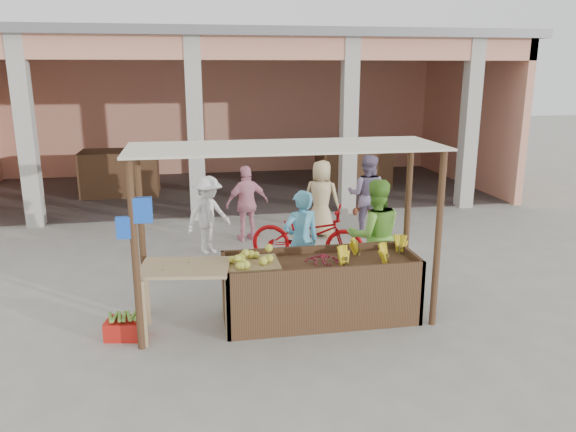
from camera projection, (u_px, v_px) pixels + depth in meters
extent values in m
plane|color=gray|center=(284.00, 321.00, 7.65)|extent=(60.00, 60.00, 0.00)
cube|color=tan|center=(223.00, 111.00, 17.98)|extent=(14.00, 0.20, 4.00)
cube|color=tan|center=(467.00, 115.00, 16.40)|extent=(0.20, 6.00, 4.00)
cube|color=tan|center=(239.00, 48.00, 12.06)|extent=(14.00, 0.30, 0.50)
cube|color=slate|center=(228.00, 38.00, 14.68)|extent=(14.40, 6.40, 0.20)
cube|color=beige|center=(26.00, 134.00, 11.74)|extent=(0.35, 0.35, 4.00)
cube|color=beige|center=(195.00, 131.00, 12.34)|extent=(0.35, 0.35, 4.00)
cube|color=beige|center=(349.00, 128.00, 12.94)|extent=(0.35, 0.35, 4.00)
cube|color=beige|center=(469.00, 125.00, 13.45)|extent=(0.35, 0.35, 4.00)
cube|color=#543621|center=(120.00, 173.00, 15.06)|extent=(2.00, 1.20, 1.20)
cube|color=#543621|center=(353.00, 166.00, 16.18)|extent=(2.00, 1.20, 1.20)
cube|color=#543621|center=(320.00, 291.00, 7.63)|extent=(2.60, 0.95, 0.80)
cylinder|color=#543621|center=(135.00, 258.00, 6.60)|extent=(0.09, 0.09, 2.35)
cylinder|color=#543621|center=(438.00, 241.00, 7.25)|extent=(0.09, 0.09, 2.35)
cylinder|color=#543621|center=(142.00, 233.00, 7.60)|extent=(0.09, 0.09, 2.35)
cylinder|color=#543621|center=(407.00, 220.00, 8.25)|extent=(0.09, 0.09, 2.35)
cube|color=beige|center=(286.00, 147.00, 7.12)|extent=(4.00, 1.35, 0.03)
cube|color=blue|center=(143.00, 210.00, 6.47)|extent=(0.22, 0.08, 0.30)
cube|color=blue|center=(124.00, 228.00, 6.49)|extent=(0.18, 0.07, 0.26)
cube|color=#93784C|center=(251.00, 265.00, 7.39)|extent=(0.72, 0.62, 0.06)
ellipsoid|color=yellow|center=(251.00, 258.00, 7.36)|extent=(0.61, 0.54, 0.13)
ellipsoid|color=maroon|center=(323.00, 258.00, 7.50)|extent=(0.48, 0.40, 0.15)
cube|color=tan|center=(185.00, 268.00, 7.11)|extent=(1.21, 0.90, 0.04)
cube|color=tan|center=(144.00, 314.00, 6.83)|extent=(0.06, 0.06, 0.87)
cube|color=tan|center=(228.00, 308.00, 7.00)|extent=(0.06, 0.06, 0.87)
cube|color=tan|center=(147.00, 294.00, 7.44)|extent=(0.06, 0.06, 0.87)
cube|color=tan|center=(224.00, 289.00, 7.62)|extent=(0.06, 0.06, 0.87)
cube|color=red|center=(125.00, 329.00, 7.15)|extent=(0.52, 0.41, 0.24)
ellipsoid|color=maroon|center=(355.00, 201.00, 13.04)|extent=(0.48, 0.48, 0.66)
ellipsoid|color=maroon|center=(371.00, 200.00, 13.16)|extent=(0.48, 0.48, 0.66)
ellipsoid|color=maroon|center=(359.00, 198.00, 13.39)|extent=(0.48, 0.48, 0.66)
imported|color=#52ACD1|center=(301.00, 238.00, 8.45)|extent=(0.72, 0.58, 1.70)
imported|color=#75BF3E|center=(375.00, 233.00, 8.49)|extent=(0.91, 0.56, 1.84)
imported|color=#9A0709|center=(307.00, 234.00, 9.75)|extent=(1.45, 2.19, 1.08)
imported|color=silver|center=(208.00, 212.00, 10.27)|extent=(1.11, 0.98, 1.56)
imported|color=pink|center=(247.00, 201.00, 11.03)|extent=(1.04, 0.74, 1.60)
imported|color=tan|center=(321.00, 195.00, 11.30)|extent=(0.99, 0.88, 1.73)
imported|color=gray|center=(367.00, 191.00, 11.43)|extent=(1.01, 0.83, 1.80)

